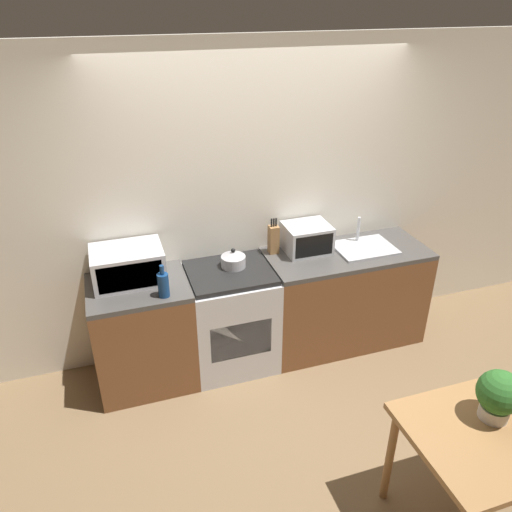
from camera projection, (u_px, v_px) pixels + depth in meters
name	position (u px, v px, depth m)	size (l,w,h in m)	color
ground_plane	(297.00, 410.00, 3.85)	(16.00, 16.00, 0.00)	brown
wall_back	(255.00, 203.00, 4.14)	(10.00, 0.06, 2.60)	silver
counter_left_run	(143.00, 334.00, 3.97)	(0.76, 0.62, 0.90)	brown
counter_right_run	(343.00, 296.00, 4.45)	(1.39, 0.62, 0.90)	brown
stove_range	(231.00, 318.00, 4.16)	(0.69, 0.62, 0.90)	silver
kettle	(233.00, 259.00, 3.98)	(0.20, 0.20, 0.16)	#B7B7BC
microwave	(128.00, 265.00, 3.76)	(0.53, 0.39, 0.27)	silver
bottle	(163.00, 284.00, 3.58)	(0.08, 0.08, 0.25)	navy
knife_block	(274.00, 239.00, 4.17)	(0.08, 0.08, 0.31)	#9E7042
toaster_oven	(307.00, 238.00, 4.20)	(0.38, 0.32, 0.24)	silver
sink_basin	(364.00, 247.00, 4.28)	(0.50, 0.38, 0.24)	silver
dining_table	(481.00, 448.00, 2.72)	(0.79, 0.74, 0.77)	#9E7042
potted_plant	(499.00, 394.00, 2.70)	(0.24, 0.24, 0.31)	beige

